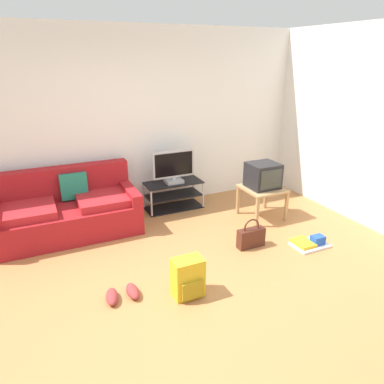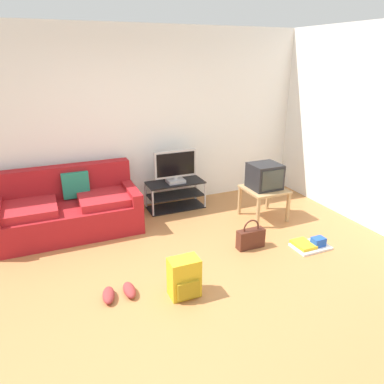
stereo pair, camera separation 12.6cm
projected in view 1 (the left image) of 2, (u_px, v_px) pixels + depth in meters
ground_plane at (181, 295)px, 3.64m from camera, size 9.00×9.80×0.02m
wall_back at (115, 123)px, 5.24m from camera, size 9.00×0.10×2.70m
wall_right at (355, 125)px, 5.06m from camera, size 0.10×3.60×2.70m
couch at (67, 211)px, 4.83m from camera, size 1.84×0.90×0.85m
tv_stand at (174, 195)px, 5.64m from camera, size 0.89×0.41×0.43m
flat_tv at (174, 167)px, 5.46m from camera, size 0.67×0.22×0.51m
side_table at (262, 192)px, 5.26m from camera, size 0.57×0.57×0.47m
crt_tv at (263, 175)px, 5.19m from camera, size 0.42×0.40×0.36m
backpack at (188, 278)px, 3.57m from camera, size 0.30×0.27×0.41m
handbag at (251, 237)px, 4.51m from camera, size 0.36×0.12×0.39m
sneakers_pair at (122, 294)px, 3.58m from camera, size 0.35×0.29×0.09m
floor_tray at (310, 243)px, 4.56m from camera, size 0.45×0.33×0.14m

